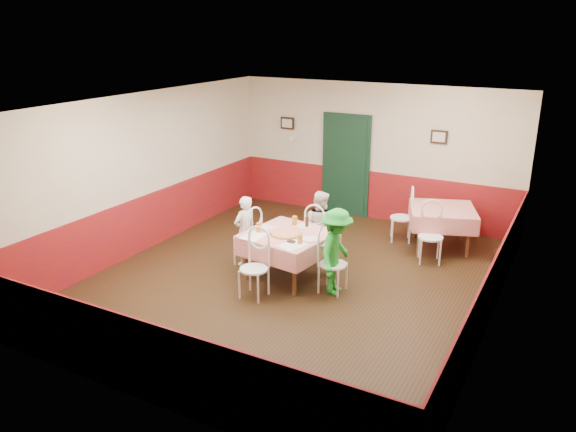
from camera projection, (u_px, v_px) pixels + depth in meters
The scene contains 39 objects.
floor at pixel (294, 279), 9.02m from camera, with size 7.00×7.00×0.00m, color black.
ceiling at pixel (295, 104), 8.11m from camera, with size 7.00×7.00×0.00m, color white.
back_wall at pixel (374, 153), 11.48m from camera, with size 6.00×0.10×2.80m, color beige.
front_wall at pixel (133, 284), 5.66m from camera, with size 6.00×0.10×2.80m, color beige.
left_wall at pixel (145, 173), 9.92m from camera, with size 0.10×7.00×2.80m, color beige.
right_wall at pixel (501, 228), 7.22m from camera, with size 0.10×7.00×2.80m, color beige.
wainscot_back at pixel (372, 195), 11.76m from camera, with size 6.00×0.03×1.00m, color maroon.
wainscot_front at pixel (142, 361), 5.96m from camera, with size 6.00×0.03×1.00m, color maroon.
wainscot_left at pixel (150, 221), 10.20m from camera, with size 0.03×7.00×1.00m, color maroon.
wainscot_right at pixel (491, 291), 7.52m from camera, with size 0.03×7.00×1.00m, color maroon.
door at pixel (346, 166), 11.82m from camera, with size 0.96×0.06×2.10m, color black.
picture_left at pixel (287, 123), 12.19m from camera, with size 0.32×0.03×0.26m, color black.
picture_right at pixel (439, 137), 10.71m from camera, with size 0.32×0.03×0.26m, color black.
thermostat at pixel (291, 140), 12.26m from camera, with size 0.10×0.03×0.10m, color white.
main_table at pixel (288, 256), 8.98m from camera, with size 1.22×1.22×0.77m, color red.
second_table at pixel (441, 228), 10.20m from camera, with size 1.12×1.12×0.77m, color red.
chair_left at pixel (248, 240), 9.43m from camera, with size 0.42×0.42×0.90m, color white, non-canonical shape.
chair_right at pixel (333, 264), 8.47m from camera, with size 0.42×0.42×0.90m, color white, non-canonical shape.
chair_far at pixel (318, 236), 9.60m from camera, with size 0.42×0.42×0.90m, color white, non-canonical shape.
chair_near at pixel (254, 269), 8.31m from camera, with size 0.42×0.42×0.90m, color white, non-canonical shape.
chair_second_a at pixel (401, 218), 10.51m from camera, with size 0.42×0.42×0.90m, color white, non-canonical shape.
chair_second_b at pixel (431, 237), 9.55m from camera, with size 0.42×0.42×0.90m, color white, non-canonical shape.
pizza at pixel (286, 233), 8.81m from camera, with size 0.49×0.49×0.03m, color #B74723.
plate_left at pixel (265, 228), 9.07m from camera, with size 0.25×0.25×0.01m, color white.
plate_right at pixel (310, 239), 8.59m from camera, with size 0.25×0.25×0.01m, color white.
plate_far at pixel (304, 226), 9.14m from camera, with size 0.25×0.25×0.01m, color white.
glass_a at pixel (259, 227), 8.89m from camera, with size 0.08×0.08×0.15m, color #BF7219.
glass_b at pixel (300, 239), 8.42m from camera, with size 0.07×0.07×0.14m, color #BF7219.
glass_c at pixel (295, 220), 9.21m from camera, with size 0.08×0.08×0.15m, color #BF7219.
beer_bottle at pixel (307, 221), 9.08m from camera, with size 0.06×0.06×0.21m, color #381C0A.
shaker_a at pixel (251, 233), 8.73m from camera, with size 0.04×0.04×0.09m, color silver.
shaker_b at pixel (250, 234), 8.70m from camera, with size 0.04×0.04×0.09m, color silver.
shaker_c at pixel (251, 232), 8.80m from camera, with size 0.04×0.04×0.09m, color #B23319.
menu_left at pixel (253, 236), 8.73m from camera, with size 0.30×0.40×0.00m, color white.
menu_right at pixel (293, 245), 8.37m from camera, with size 0.30×0.40×0.00m, color white.
wallet at pixel (291, 242), 8.48m from camera, with size 0.11×0.09×0.02m, color black.
diner_left at pixel (245, 231), 9.41m from camera, with size 0.44×0.29×1.21m, color gray.
diner_far at pixel (319, 226), 9.58m from camera, with size 0.61×0.47×1.25m, color gray.
diner_right at pixel (336, 252), 8.37m from camera, with size 0.86×0.50×1.34m, color gray.
Camera 1 is at (3.81, -7.27, 3.88)m, focal length 35.00 mm.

